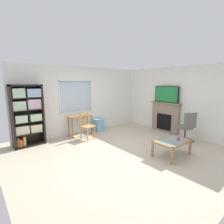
# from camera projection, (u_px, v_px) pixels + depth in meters

# --- Properties ---
(ground) EXTENTS (6.17, 5.66, 0.02)m
(ground) POSITION_uv_depth(u_px,v_px,m) (124.00, 149.00, 5.05)
(ground) COLOR beige
(wall_back_with_window) EXTENTS (5.17, 0.15, 2.52)m
(wall_back_with_window) POSITION_uv_depth(u_px,v_px,m) (84.00, 101.00, 6.63)
(wall_back_with_window) COLOR white
(wall_back_with_window) RESTS_ON ground
(wall_right) EXTENTS (0.12, 4.86, 2.52)m
(wall_right) POSITION_uv_depth(u_px,v_px,m) (174.00, 101.00, 6.49)
(wall_right) COLOR white
(wall_right) RESTS_ON ground
(bookshelf) EXTENTS (0.90, 0.38, 1.89)m
(bookshelf) POSITION_uv_depth(u_px,v_px,m) (27.00, 113.00, 5.16)
(bookshelf) COLOR black
(bookshelf) RESTS_ON ground
(desk_under_window) EXTENTS (0.89, 0.38, 0.74)m
(desk_under_window) POSITION_uv_depth(u_px,v_px,m) (80.00, 120.00, 6.24)
(desk_under_window) COLOR olive
(desk_under_window) RESTS_ON ground
(wooden_chair) EXTENTS (0.50, 0.48, 0.90)m
(wooden_chair) POSITION_uv_depth(u_px,v_px,m) (87.00, 126.00, 5.85)
(wooden_chair) COLOR tan
(wooden_chair) RESTS_ON ground
(plastic_drawer_unit) EXTENTS (0.35, 0.40, 0.50)m
(plastic_drawer_unit) POSITION_uv_depth(u_px,v_px,m) (98.00, 125.00, 6.86)
(plastic_drawer_unit) COLOR #72ADDB
(plastic_drawer_unit) RESTS_ON ground
(fireplace) EXTENTS (0.26, 1.24, 1.18)m
(fireplace) POSITION_uv_depth(u_px,v_px,m) (165.00, 117.00, 6.70)
(fireplace) COLOR gray
(fireplace) RESTS_ON ground
(tv) EXTENTS (0.06, 1.01, 0.63)m
(tv) POSITION_uv_depth(u_px,v_px,m) (166.00, 94.00, 6.53)
(tv) COLOR black
(tv) RESTS_ON fireplace
(office_chair) EXTENTS (0.61, 0.62, 1.00)m
(office_chair) POSITION_uv_depth(u_px,v_px,m) (187.00, 126.00, 5.52)
(office_chair) COLOR slate
(office_chair) RESTS_ON ground
(coffee_table) EXTENTS (0.94, 0.62, 0.43)m
(coffee_table) POSITION_uv_depth(u_px,v_px,m) (172.00, 143.00, 4.50)
(coffee_table) COLOR #8C9E99
(coffee_table) RESTS_ON ground
(sippy_cup) EXTENTS (0.07, 0.07, 0.09)m
(sippy_cup) POSITION_uv_depth(u_px,v_px,m) (178.00, 139.00, 4.48)
(sippy_cup) COLOR #DB3D84
(sippy_cup) RESTS_ON coffee_table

